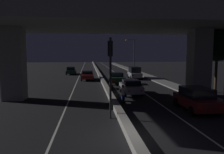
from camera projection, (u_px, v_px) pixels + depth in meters
ground_plane at (131, 138)px, 10.55m from camera, size 200.00×200.00×0.00m
lane_line_left_inner at (80, 74)px, 44.76m from camera, size 0.12×126.00×0.00m
lane_line_right_inner at (117, 74)px, 45.56m from camera, size 0.12×126.00×0.00m
median_divider at (98, 73)px, 45.14m from camera, size 0.52×126.00×0.38m
sidewalk_right at (148, 76)px, 39.14m from camera, size 2.11×126.00×0.14m
elevated_overpass at (110, 23)px, 19.73m from camera, size 23.60×11.22×8.87m
traffic_light_left_of_median at (110, 64)px, 13.58m from camera, size 0.30×0.49×5.07m
street_lamp at (133, 53)px, 47.24m from camera, size 2.05×0.32×7.27m
car_dark_red_lead at (196, 99)px, 15.62m from camera, size 2.15×4.17×1.69m
car_silver_second at (131, 87)px, 22.13m from camera, size 1.92×4.33×1.49m
car_dark_green_third at (117, 78)px, 30.24m from camera, size 2.04×4.67×1.53m
car_silver_fourth at (135, 72)px, 36.28m from camera, size 2.06×4.37×1.97m
car_dark_red_lead_oncoming at (87, 75)px, 34.59m from camera, size 2.00×4.73×1.40m
car_dark_green_second_oncoming at (71, 70)px, 44.03m from camera, size 2.03×4.46×1.48m
motorcycle_blue_filtering_near at (123, 95)px, 18.27m from camera, size 0.33×1.79×1.51m
motorcycle_red_filtering_mid at (111, 84)px, 25.64m from camera, size 0.34×1.87×1.44m
roadside_tree_kerbside_near at (218, 41)px, 22.55m from camera, size 4.12×4.12×7.44m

